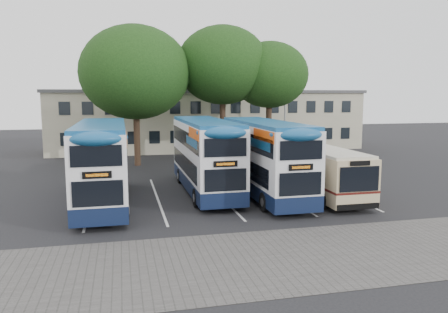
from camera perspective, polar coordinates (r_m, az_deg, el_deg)
name	(u,v)px	position (r m, az deg, el deg)	size (l,w,h in m)	color
ground	(318,214)	(21.65, 12.13, -7.32)	(120.00, 120.00, 0.00)	black
paving_strip	(327,253)	(16.53, 13.31, -12.19)	(40.00, 6.00, 0.01)	#595654
bay_lines	(219,195)	(25.06, -0.66, -5.03)	(14.12, 11.00, 0.01)	silver
depot_building	(208,119)	(46.77, -2.10, 4.91)	(32.40, 8.40, 6.20)	#A6A286
lamp_post	(285,102)	(41.63, 8.00, 7.12)	(0.25, 1.05, 9.06)	gray
tree_left	(135,73)	(35.86, -11.52, 10.70)	(8.76, 8.76, 11.18)	black
tree_mid	(223,65)	(37.29, -0.18, 11.82)	(7.73, 7.73, 11.45)	black
tree_right	(269,75)	(38.01, 5.95, 10.53)	(6.63, 6.63, 10.21)	black
bus_dd_left	(102,160)	(23.45, -15.63, -0.43)	(2.47, 10.19, 4.24)	#101B3A
bus_dd_mid	(205,153)	(25.44, -2.50, 0.50)	(2.47, 10.20, 4.25)	#101B3A
bus_dd_right	(265,155)	(24.63, 5.31, 0.20)	(2.46, 10.15, 4.23)	#101B3A
bus_single	(316,167)	(25.61, 11.92, -1.37)	(2.35, 9.25, 2.76)	#CCB488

